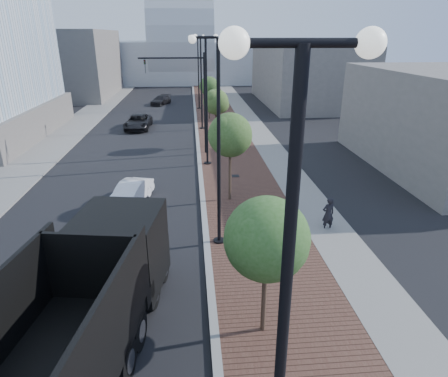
{
  "coord_description": "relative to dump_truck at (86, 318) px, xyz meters",
  "views": [
    {
      "loc": [
        -0.55,
        -6.07,
        9.19
      ],
      "look_at": [
        1.0,
        12.0,
        2.0
      ],
      "focal_mm": 31.03,
      "sensor_mm": 36.0,
      "label": 1
    }
  ],
  "objects": [
    {
      "name": "curb",
      "position": [
        3.74,
        36.84,
        -1.58
      ],
      "size": [
        0.3,
        140.0,
        0.14
      ],
      "primitive_type": "cube",
      "color": "gray",
      "rests_on": "ground"
    },
    {
      "name": "streetlight_4",
      "position": [
        4.34,
        42.84,
        3.17
      ],
      "size": [
        1.72,
        0.56,
        9.28
      ],
      "color": "black",
      "rests_on": "ground"
    },
    {
      "name": "utility_cover_2",
      "position": [
        6.14,
        15.84,
        -1.52
      ],
      "size": [
        0.5,
        0.5,
        0.02
      ],
      "primitive_type": "cube",
      "color": "black",
      "rests_on": "sidewalk"
    },
    {
      "name": "west_sidewalk",
      "position": [
        -9.26,
        36.84,
        -1.59
      ],
      "size": [
        4.0,
        140.0,
        0.12
      ],
      "primitive_type": "cube",
      "color": "slate",
      "rests_on": "ground"
    },
    {
      "name": "concrete_strip",
      "position": [
        9.94,
        36.84,
        -1.58
      ],
      "size": [
        2.4,
        140.0,
        0.13
      ],
      "primitive_type": "cube",
      "color": "slate",
      "rests_on": "ground"
    },
    {
      "name": "streetlight_3",
      "position": [
        4.23,
        30.84,
        2.69
      ],
      "size": [
        1.44,
        0.56,
        9.21
      ],
      "color": "black",
      "rests_on": "ground"
    },
    {
      "name": "utility_cover_1",
      "position": [
        6.14,
        4.84,
        -1.52
      ],
      "size": [
        0.5,
        0.5,
        0.02
      ],
      "primitive_type": "cube",
      "color": "black",
      "rests_on": "sidewalk"
    },
    {
      "name": "traffic_mast",
      "position": [
        3.44,
        21.84,
        3.33
      ],
      "size": [
        5.09,
        0.2,
        8.0
      ],
      "color": "black",
      "rests_on": "ground"
    },
    {
      "name": "white_sedan",
      "position": [
        -0.46,
        11.99,
        -1.01
      ],
      "size": [
        2.48,
        4.13,
        1.29
      ],
      "primitive_type": "imported",
      "rotation": [
        0.0,
        0.0,
        -0.31
      ],
      "color": "white",
      "rests_on": "ground"
    },
    {
      "name": "dark_car_mid",
      "position": [
        -2.35,
        31.74,
        -0.93
      ],
      "size": [
        2.66,
        5.32,
        1.45
      ],
      "primitive_type": "imported",
      "rotation": [
        0.0,
        0.0,
        -0.05
      ],
      "color": "black",
      "rests_on": "ground"
    },
    {
      "name": "pedestrian",
      "position": [
        9.87,
        7.73,
        -0.76
      ],
      "size": [
        0.72,
        0.54,
        1.78
      ],
      "primitive_type": "imported",
      "rotation": [
        0.0,
        0.0,
        3.33
      ],
      "color": "black",
      "rests_on": "ground"
    },
    {
      "name": "dark_car_far",
      "position": [
        -1.0,
        47.12,
        -1.04
      ],
      "size": [
        3.12,
        4.56,
        1.23
      ],
      "primitive_type": "imported",
      "rotation": [
        0.0,
        0.0,
        -0.37
      ],
      "color": "black",
      "rests_on": "ground"
    },
    {
      "name": "commercial_block_ne",
      "position": [
        19.74,
        46.84,
        2.35
      ],
      "size": [
        12.0,
        22.0,
        8.0
      ],
      "primitive_type": "cube",
      "color": "#66615C",
      "rests_on": "ground"
    },
    {
      "name": "dump_truck",
      "position": [
        0.0,
        0.0,
        0.0
      ],
      "size": [
        5.0,
        14.27,
        3.91
      ],
      "rotation": [
        0.0,
        0.0,
        -0.16
      ],
      "color": "black",
      "rests_on": "ground"
    },
    {
      "name": "tree_0",
      "position": [
        5.39,
        0.87,
        1.85
      ],
      "size": [
        2.62,
        2.62,
        4.82
      ],
      "color": "#382619",
      "rests_on": "ground"
    },
    {
      "name": "streetlight_0",
      "position": [
        4.34,
        -5.16,
        3.17
      ],
      "size": [
        1.72,
        0.56,
        9.28
      ],
      "color": "black",
      "rests_on": "ground"
    },
    {
      "name": "tree_2",
      "position": [
        5.39,
        23.87,
        2.29
      ],
      "size": [
        2.23,
        2.15,
        5.03
      ],
      "color": "#382619",
      "rests_on": "ground"
    },
    {
      "name": "tree_3",
      "position": [
        5.39,
        35.87,
        2.16
      ],
      "size": [
        2.25,
        2.17,
        4.92
      ],
      "color": "#382619",
      "rests_on": "ground"
    },
    {
      "name": "commercial_block_nw",
      "position": [
        -16.26,
        56.84,
        3.35
      ],
      "size": [
        14.0,
        20.0,
        10.0
      ],
      "primitive_type": "cube",
      "color": "#67625D",
      "rests_on": "ground"
    },
    {
      "name": "sidewalk",
      "position": [
        7.24,
        36.84,
        -1.59
      ],
      "size": [
        7.0,
        140.0,
        0.12
      ],
      "primitive_type": "cube",
      "color": "#4C2D23",
      "rests_on": "ground"
    },
    {
      "name": "streetlight_2",
      "position": [
        4.34,
        18.84,
        3.17
      ],
      "size": [
        1.72,
        0.56,
        9.28
      ],
      "color": "black",
      "rests_on": "ground"
    },
    {
      "name": "convention_center",
      "position": [
        1.74,
        81.84,
        4.35
      ],
      "size": [
        50.0,
        30.0,
        50.0
      ],
      "color": "#ABB1B6",
      "rests_on": "ground"
    },
    {
      "name": "tree_1",
      "position": [
        5.39,
        11.87,
        2.35
      ],
      "size": [
        2.52,
        2.49,
        5.26
      ],
      "color": "#382619",
      "rests_on": "ground"
    },
    {
      "name": "streetlight_1",
      "position": [
        4.23,
        6.84,
        2.69
      ],
      "size": [
        1.44,
        0.56,
        9.21
      ],
      "color": "black",
      "rests_on": "ground"
    }
  ]
}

